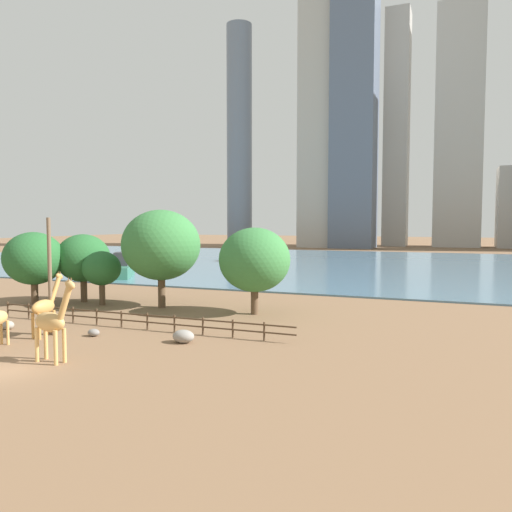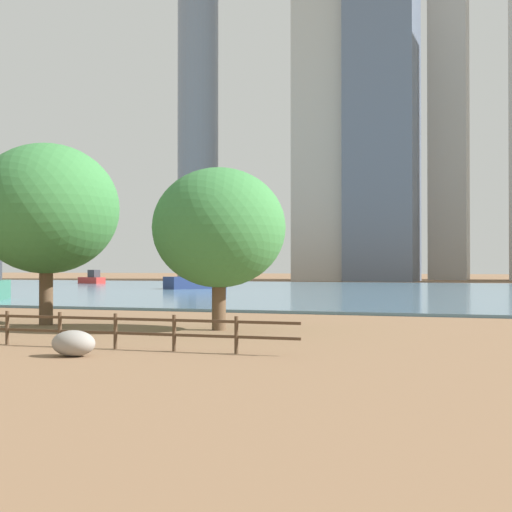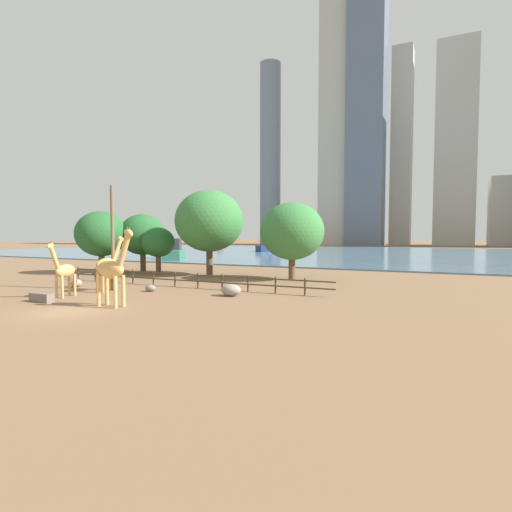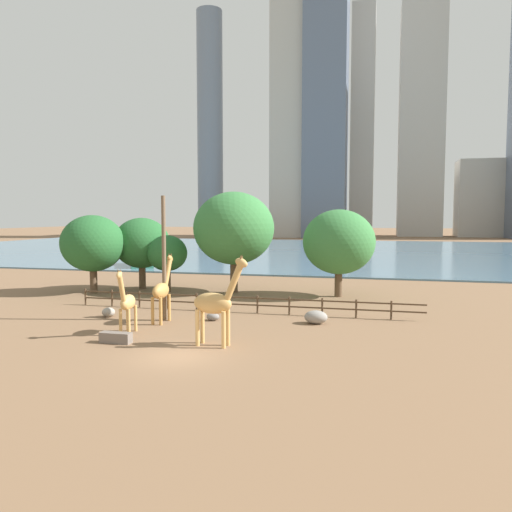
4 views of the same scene
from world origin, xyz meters
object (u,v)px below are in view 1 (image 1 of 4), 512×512
object	(u,v)px
giraffe_companion	(45,307)
boat_tug	(121,269)
giraffe_tall	(52,322)
tree_left_small	(161,245)
boat_ferry	(240,255)
tree_center_broad	(255,260)
tree_right_tall	(102,269)
boulder_small	(8,325)
boulder_near_fence	(94,333)
tree_left_large	(83,258)
utility_pole	(50,276)
boulder_by_pole	(183,336)
boat_sailboat	(177,249)
tree_right_small	(34,259)

from	to	relation	value
giraffe_companion	boat_tug	bearing A→B (deg)	27.89
giraffe_tall	tree_left_small	distance (m)	19.46
boat_ferry	boat_tug	xyz separation A→B (m)	(-3.51, -35.12, 0.09)
tree_center_broad	tree_right_tall	distance (m)	15.92
tree_left_small	giraffe_companion	bearing A→B (deg)	-94.17
tree_right_tall	boulder_small	bearing A→B (deg)	-86.18
boulder_near_fence	tree_left_large	xyz separation A→B (m)	(-11.44, 12.26, 4.22)
utility_pole	boat_ferry	distance (m)	69.06
boat_tug	tree_left_small	bearing A→B (deg)	16.32
boulder_near_fence	tree_right_tall	size ratio (longest dim) A/B	0.17
tree_center_broad	tree_left_small	distance (m)	9.69
boulder_near_fence	boulder_small	distance (m)	7.59
boulder_near_fence	boulder_small	world-z (taller)	boulder_small
giraffe_tall	tree_center_broad	size ratio (longest dim) A/B	0.66
giraffe_tall	boulder_by_pole	bearing A→B (deg)	62.09
boulder_small	boat_sailboat	xyz separation A→B (m)	(-37.85, 88.18, 0.61)
giraffe_companion	boat_sailboat	distance (m)	98.43
giraffe_tall	tree_right_tall	xyz separation A→B (m)	(-10.70, 17.60, 1.23)
boulder_near_fence	boulder_small	bearing A→B (deg)	-175.32
giraffe_tall	utility_pole	distance (m)	8.12
giraffe_companion	boulder_by_pole	size ratio (longest dim) A/B	2.97
tree_left_large	giraffe_companion	bearing A→B (deg)	-58.53
boulder_near_fence	tree_left_large	world-z (taller)	tree_left_large
tree_center_broad	boulder_by_pole	bearing A→B (deg)	-92.58
utility_pole	boat_tug	bearing A→B (deg)	119.32
boat_tug	tree_right_small	bearing A→B (deg)	-12.20
tree_left_large	tree_right_tall	distance (m)	3.35
giraffe_companion	tree_right_small	distance (m)	15.74
utility_pole	boulder_near_fence	bearing A→B (deg)	11.90
utility_pole	boulder_small	bearing A→B (deg)	179.20
giraffe_companion	boat_sailboat	bearing A→B (deg)	24.35
giraffe_companion	tree_center_broad	distance (m)	17.44
boulder_small	boat_sailboat	world-z (taller)	boat_sailboat
boulder_by_pole	tree_right_small	bearing A→B (deg)	158.98
tree_right_tall	boat_tug	world-z (taller)	tree_right_tall
giraffe_tall	giraffe_companion	bearing A→B (deg)	143.32
boulder_by_pole	boat_ferry	size ratio (longest dim) A/B	0.20
tree_right_small	tree_right_tall	bearing A→B (deg)	19.64
boat_ferry	boat_tug	distance (m)	35.30
tree_left_large	boat_tug	distance (m)	21.98
giraffe_companion	tree_left_small	bearing A→B (deg)	-5.26
boulder_small	giraffe_companion	bearing A→B (deg)	-8.89
boulder_small	tree_right_tall	xyz separation A→B (m)	(-0.80, 11.93, 3.27)
giraffe_tall	tree_left_small	world-z (taller)	tree_left_small
utility_pole	boulder_small	xyz separation A→B (m)	(-4.34, 0.06, -3.91)
boulder_small	boat_tug	xyz separation A→B (m)	(-13.81, 32.24, 1.08)
tree_right_small	boat_tug	size ratio (longest dim) A/B	0.84
boulder_by_pole	tree_right_tall	size ratio (longest dim) A/B	0.29
boulder_small	tree_right_tall	distance (m)	12.40
tree_center_broad	tree_left_large	bearing A→B (deg)	180.00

